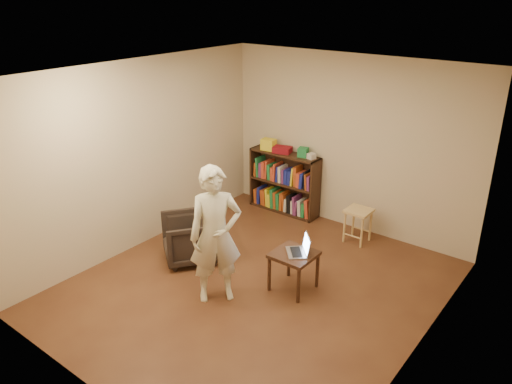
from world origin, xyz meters
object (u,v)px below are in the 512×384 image
Objects in this scene: stool at (358,216)px; laptop at (301,249)px; armchair at (190,238)px; person at (216,235)px; side_table at (294,259)px; bookshelf at (285,186)px.

laptop is (0.01, -1.54, 0.15)m from stool.
stool is at bearing 86.17° from armchair.
person is at bearing 9.96° from armchair.
stool reaches higher than side_table.
side_table is at bearing -52.61° from bookshelf.
stool is (1.45, -0.24, -0.03)m from bookshelf.
person reaches higher than side_table.
laptop is at bearing 36.91° from side_table.
person is at bearing -84.85° from laptop.
armchair is at bearing 103.86° from person.
person reaches higher than stool.
bookshelf reaches higher than side_table.
bookshelf is 2.41× the size of side_table.
laptop is at bearing 47.19° from armchair.
person is at bearing -131.68° from side_table.
laptop is (1.57, 0.30, 0.24)m from armchair.
stool is 1.59m from side_table.
person is (0.78, -2.53, 0.39)m from bookshelf.
bookshelf is 1.73× the size of armchair.
side_table is at bearing 45.94° from armchair.
armchair is 1.40× the size of side_table.
person reaches higher than bookshelf.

